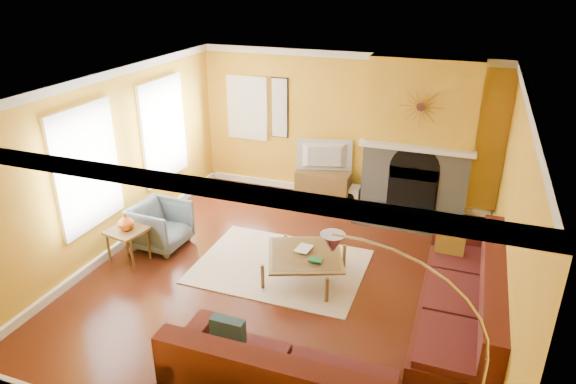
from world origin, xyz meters
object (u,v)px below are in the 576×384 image
at_px(sectional_sofa, 360,299).
at_px(coffee_table, 305,266).
at_px(arc_lamp, 408,363).
at_px(side_table, 129,246).
at_px(media_console, 323,185).
at_px(armchair, 161,225).

bearing_deg(sectional_sofa, coffee_table, 138.38).
bearing_deg(arc_lamp, sectional_sofa, 114.53).
height_order(sectional_sofa, arc_lamp, arc_lamp).
bearing_deg(side_table, media_console, 57.33).
height_order(coffee_table, media_console, media_console).
distance_m(media_console, arc_lamp, 5.62).
distance_m(sectional_sofa, media_console, 3.83).
relative_size(coffee_table, armchair, 1.29).
relative_size(coffee_table, media_console, 1.00).
distance_m(side_table, arc_lamp, 4.73).
relative_size(coffee_table, side_table, 1.82).
relative_size(sectional_sofa, coffee_table, 3.78).
relative_size(sectional_sofa, side_table, 6.87).
xyz_separation_m(coffee_table, arc_lamp, (1.69, -2.44, 0.86)).
xyz_separation_m(sectional_sofa, armchair, (-3.35, 0.96, -0.10)).
bearing_deg(coffee_table, side_table, -169.04).
relative_size(media_console, side_table, 1.82).
relative_size(armchair, side_table, 1.41).
xyz_separation_m(sectional_sofa, arc_lamp, (0.72, -1.59, 0.61)).
bearing_deg(side_table, coffee_table, 10.96).
height_order(coffee_table, armchair, armchair).
bearing_deg(sectional_sofa, armchair, 164.01).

